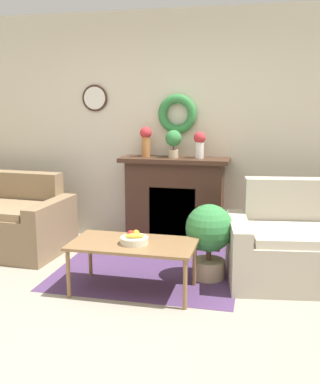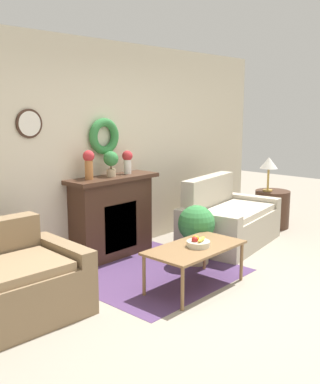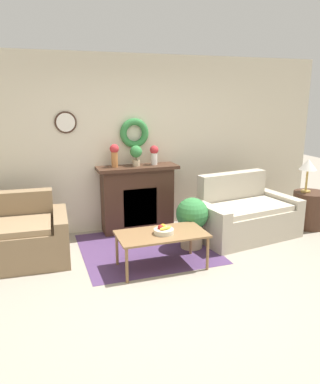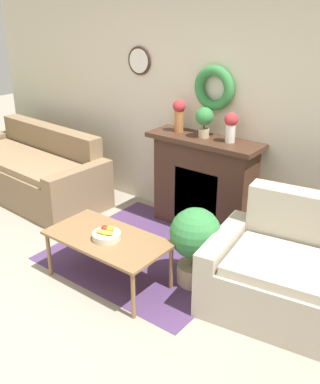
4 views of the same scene
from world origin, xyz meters
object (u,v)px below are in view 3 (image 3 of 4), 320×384
coffee_table (162,236)px  potted_plant_floor_by_loveseat (192,218)px  potted_plant_on_mantel (136,153)px  fireplace (137,198)px  fruit_bowl (164,230)px  table_lamp (308,166)px  loveseat_right (243,215)px  side_table_by_loveseat (309,210)px  vase_on_mantel_left (114,154)px  vase_on_mantel_right (154,154)px

coffee_table → potted_plant_floor_by_loveseat: 0.77m
potted_plant_floor_by_loveseat → potted_plant_on_mantel: bearing=120.0°
fireplace → potted_plant_on_mantel: 0.71m
fruit_bowl → coffee_table: bearing=128.4°
coffee_table → table_lamp: size_ratio=2.06×
coffee_table → potted_plant_on_mantel: (0.08, 1.39, 0.82)m
coffee_table → loveseat_right: bearing=22.4°
fireplace → loveseat_right: fireplace is taller
side_table_by_loveseat → coffee_table: bearing=-167.5°
table_lamp → potted_plant_floor_by_loveseat: table_lamp is taller
fireplace → potted_plant_floor_by_loveseat: size_ratio=1.73×
potted_plant_on_mantel → loveseat_right: bearing=-27.0°
coffee_table → potted_plant_floor_by_loveseat: bearing=37.0°
fireplace → vase_on_mantel_left: vase_on_mantel_left is taller
fruit_bowl → potted_plant_on_mantel: bearing=87.6°
side_table_by_loveseat → potted_plant_on_mantel: 2.95m
coffee_table → vase_on_mantel_left: size_ratio=3.16×
fireplace → loveseat_right: size_ratio=0.76×
fireplace → vase_on_mantel_right: size_ratio=4.17×
side_table_by_loveseat → table_lamp: table_lamp is taller
fireplace → fruit_bowl: 1.43m
loveseat_right → table_lamp: 1.34m
side_table_by_loveseat → potted_plant_floor_by_loveseat: 2.16m
loveseat_right → fruit_bowl: size_ratio=6.67×
fruit_bowl → table_lamp: (2.68, 0.69, 0.51)m
coffee_table → table_lamp: table_lamp is taller
fruit_bowl → vase_on_mantel_left: (-0.27, 1.43, 0.75)m
potted_plant_floor_by_loveseat → fruit_bowl: bearing=-140.9°
fruit_bowl → vase_on_mantel_right: vase_on_mantel_right is taller
fireplace → potted_plant_on_mantel: (-0.02, -0.01, 0.71)m
fireplace → coffee_table: 1.41m
table_lamp → vase_on_mantel_left: 3.05m
vase_on_mantel_right → side_table_by_loveseat: bearing=-18.4°
vase_on_mantel_left → potted_plant_on_mantel: size_ratio=1.10×
fireplace → potted_plant_on_mantel: size_ratio=3.97×
fruit_bowl → table_lamp: bearing=14.5°
loveseat_right → vase_on_mantel_right: 1.67m
fireplace → table_lamp: (2.61, -0.73, 0.48)m
vase_on_mantel_right → potted_plant_on_mantel: size_ratio=0.95×
loveseat_right → potted_plant_floor_by_loveseat: loveseat_right is taller
vase_on_mantel_left → vase_on_mantel_right: bearing=0.0°
vase_on_mantel_right → potted_plant_floor_by_loveseat: (0.24, -0.95, -0.78)m
side_table_by_loveseat → table_lamp: (-0.07, 0.05, 0.72)m
loveseat_right → potted_plant_on_mantel: (-1.47, 0.75, 0.92)m
vase_on_mantel_left → vase_on_mantel_right: 0.63m
loveseat_right → table_lamp: bearing=-6.8°
coffee_table → fruit_bowl: (0.02, -0.02, 0.08)m
vase_on_mantel_left → coffee_table: bearing=-79.9°
coffee_table → vase_on_mantel_left: bearing=100.1°
coffee_table → potted_plant_on_mantel: potted_plant_on_mantel is taller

